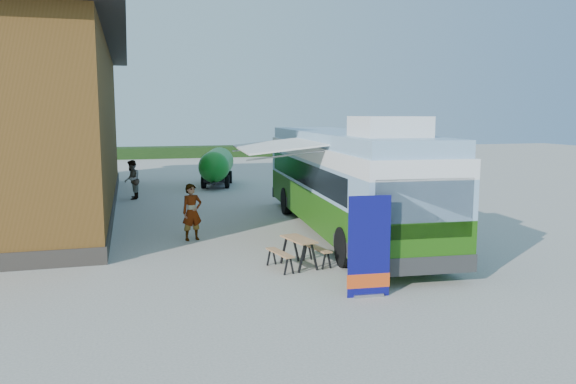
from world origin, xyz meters
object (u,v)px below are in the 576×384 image
object	(u,v)px
slurry_tanker	(217,165)
person_b	(132,180)
banner	(369,256)
picnic_table	(299,246)
bus	(344,177)
person_a	(192,212)

from	to	relation	value
slurry_tanker	person_b	bearing A→B (deg)	-125.87
banner	picnic_table	world-z (taller)	banner
bus	picnic_table	xyz separation A→B (m)	(-2.80, -3.87, -1.34)
person_a	bus	bearing A→B (deg)	-18.36
bus	picnic_table	size ratio (longest dim) A/B	8.27
person_b	person_a	bearing A→B (deg)	16.68
person_a	person_b	distance (m)	9.89
banner	picnic_table	bearing A→B (deg)	110.57
banner	slurry_tanker	xyz separation A→B (m)	(-0.31, 20.62, 0.26)
person_a	banner	bearing A→B (deg)	-81.11
person_a	person_b	xyz separation A→B (m)	(-1.83, 9.72, 0.02)
person_a	slurry_tanker	distance (m)	14.06
slurry_tanker	banner	bearing A→B (deg)	-75.42
bus	slurry_tanker	bearing A→B (deg)	103.96
banner	person_a	distance (m)	7.58
bus	person_a	xyz separation A→B (m)	(-5.21, 0.20, -1.00)
bus	person_b	xyz separation A→B (m)	(-7.04, 9.92, -0.98)
bus	slurry_tanker	world-z (taller)	bus
banner	person_b	world-z (taller)	banner
bus	banner	xyz separation A→B (m)	(-2.00, -6.67, -0.98)
person_b	slurry_tanker	size ratio (longest dim) A/B	0.34
person_b	picnic_table	bearing A→B (deg)	23.08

